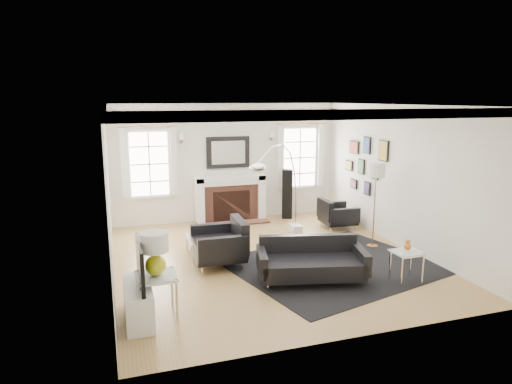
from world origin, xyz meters
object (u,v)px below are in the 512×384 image
object	(u,v)px
fireplace	(230,199)
coffee_table	(208,239)
gourd_lamp	(155,251)
arc_floor_lamp	(278,188)
armchair_right	(336,215)
armchair_left	(222,244)
sofa	(311,262)

from	to	relation	value
fireplace	coffee_table	world-z (taller)	fireplace
fireplace	gourd_lamp	bearing A→B (deg)	-116.18
fireplace	arc_floor_lamp	size ratio (longest dim) A/B	0.81
armchair_right	gourd_lamp	bearing A→B (deg)	-143.82
gourd_lamp	arc_floor_lamp	size ratio (longest dim) A/B	0.28
coffee_table	arc_floor_lamp	size ratio (longest dim) A/B	0.37
fireplace	armchair_left	distance (m)	2.94
sofa	gourd_lamp	world-z (taller)	gourd_lamp
arc_floor_lamp	armchair_right	bearing A→B (deg)	20.11
sofa	armchair_left	world-z (taller)	armchair_left
sofa	coffee_table	distance (m)	2.18
fireplace	coffee_table	xyz separation A→B (m)	(-1.02, -2.22, -0.23)
gourd_lamp	sofa	bearing A→B (deg)	11.84
fireplace	gourd_lamp	xyz separation A→B (m)	(-2.20, -4.47, 0.40)
armchair_left	armchair_right	size ratio (longest dim) A/B	1.20
fireplace	sofa	size ratio (longest dim) A/B	0.91
gourd_lamp	armchair_right	bearing A→B (deg)	36.18
sofa	armchair_right	bearing A→B (deg)	55.32
fireplace	armchair_right	distance (m)	2.52
sofa	armchair_left	xyz separation A→B (m)	(-1.20, 1.15, 0.07)
gourd_lamp	armchair_left	bearing A→B (deg)	51.93
sofa	arc_floor_lamp	xyz separation A→B (m)	(0.20, 2.05, 0.83)
armchair_right	gourd_lamp	xyz separation A→B (m)	(-4.34, -3.18, 0.63)
arc_floor_lamp	gourd_lamp	bearing A→B (deg)	-136.39
fireplace	armchair_right	world-z (taller)	fireplace
fireplace	coffee_table	bearing A→B (deg)	-114.74
armchair_left	arc_floor_lamp	distance (m)	1.83
armchair_left	coffee_table	world-z (taller)	armchair_left
armchair_left	coffee_table	distance (m)	0.60
fireplace	gourd_lamp	distance (m)	5.00
armchair_left	coffee_table	size ratio (longest dim) A/B	1.33
coffee_table	armchair_right	bearing A→B (deg)	16.29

